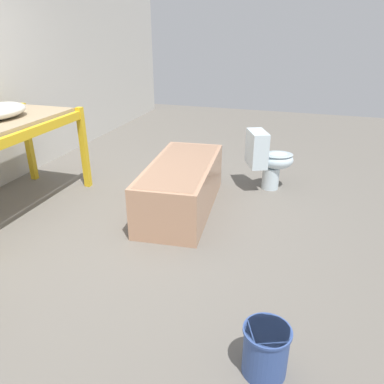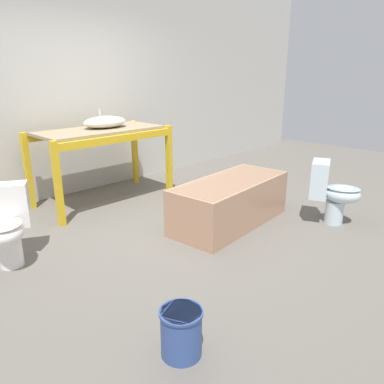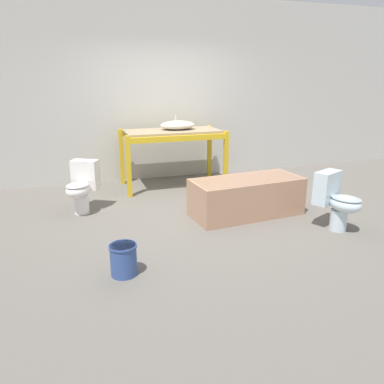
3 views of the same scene
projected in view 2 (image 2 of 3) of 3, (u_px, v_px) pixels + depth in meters
name	position (u px, v px, depth m)	size (l,w,h in m)	color
ground_plane	(163.00, 224.00, 4.33)	(12.00, 12.00, 0.00)	#666059
warehouse_wall_rear	(71.00, 78.00, 5.09)	(10.80, 0.08, 3.20)	beige
shelving_rack	(101.00, 140.00, 4.87)	(1.72, 0.87, 0.98)	gold
sink_basin	(105.00, 122.00, 4.89)	(0.60, 0.40, 0.23)	silver
bathtub_main	(230.00, 199.00, 4.27)	(1.57, 0.78, 0.52)	tan
toilet_near	(332.00, 191.00, 4.27)	(0.53, 0.64, 0.72)	silver
toilet_far	(7.00, 224.00, 3.34)	(0.56, 0.64, 0.72)	white
bucket_white	(181.00, 332.00, 2.30)	(0.27, 0.27, 0.31)	#334C8C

